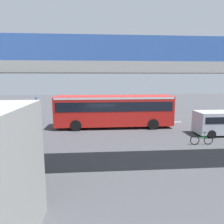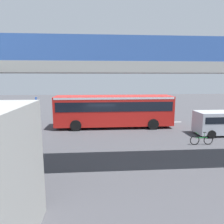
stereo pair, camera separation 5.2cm
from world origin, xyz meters
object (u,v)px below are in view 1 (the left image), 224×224
pedestrian (92,114)px  traffic_sign (36,105)px  city_bus (114,109)px  parked_van (224,121)px  bicycle_green (202,140)px

pedestrian → traffic_sign: size_ratio=0.64×
city_bus → parked_van: city_bus is taller
city_bus → bicycle_green: (-6.05, 5.98, -1.51)m
parked_van → bicycle_green: bearing=37.5°
bicycle_green → traffic_sign: traffic_sign is taller
parked_van → bicycle_green: parked_van is taller
pedestrian → bicycle_green: bearing=134.6°
parked_van → traffic_sign: traffic_sign is taller
traffic_sign → pedestrian: bearing=175.0°
pedestrian → traffic_sign: 6.27m
city_bus → parked_van: 9.95m
city_bus → pedestrian: 3.42m
bicycle_green → pedestrian: bearing=-45.4°
city_bus → bicycle_green: size_ratio=6.52×
city_bus → bicycle_green: city_bus is taller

